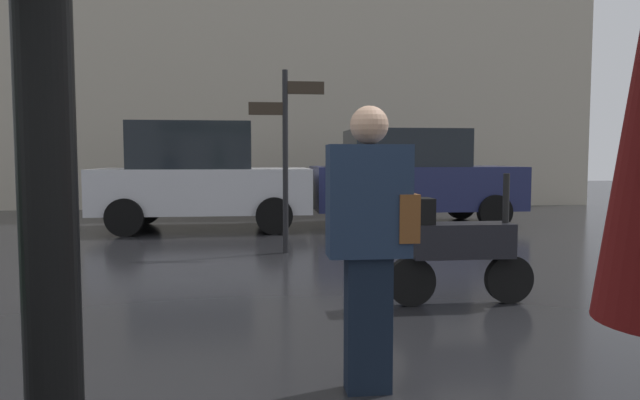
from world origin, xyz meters
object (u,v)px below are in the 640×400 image
(parked_scooter, at_px, (456,246))
(parked_car_right, at_px, (201,176))
(pedestrian_with_bag, at_px, (371,232))
(parked_car_left, at_px, (411,177))
(street_signpost, at_px, (286,142))

(parked_scooter, bearing_deg, parked_car_right, 124.01)
(pedestrian_with_bag, xyz_separation_m, parked_car_left, (2.53, 8.28, 0.04))
(parked_car_left, distance_m, parked_car_right, 4.24)
(parked_car_left, height_order, street_signpost, street_signpost)
(parked_scooter, bearing_deg, street_signpost, 123.06)
(parked_car_left, relative_size, parked_car_right, 1.03)
(pedestrian_with_bag, xyz_separation_m, parked_car_right, (-1.70, 8.00, 0.07))
(parked_scooter, xyz_separation_m, parked_car_left, (1.33, 6.39, 0.43))
(pedestrian_with_bag, bearing_deg, parked_scooter, 66.35)
(parked_scooter, relative_size, parked_car_left, 0.34)
(pedestrian_with_bag, distance_m, parked_car_right, 8.18)
(pedestrian_with_bag, relative_size, parked_scooter, 1.19)
(street_signpost, bearing_deg, parked_car_left, 49.78)
(parked_scooter, height_order, parked_car_left, parked_car_left)
(parked_car_left, bearing_deg, parked_car_right, 175.97)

